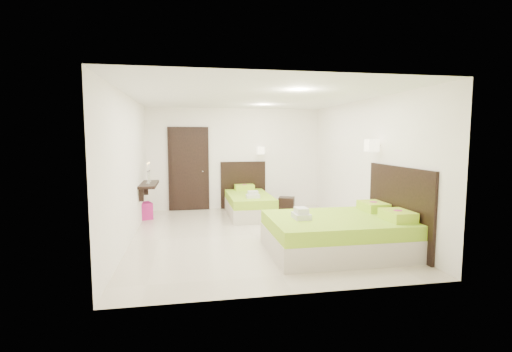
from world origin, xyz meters
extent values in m
plane|color=beige|center=(0.00, 0.00, 0.00)|extent=(5.50, 5.50, 0.00)
cube|color=beige|center=(0.20, 1.77, 0.16)|extent=(0.98, 1.96, 0.31)
cube|color=#80B81D|center=(0.20, 1.77, 0.41)|extent=(0.97, 1.94, 0.20)
cube|color=black|center=(0.20, 2.72, 0.61)|extent=(1.18, 0.05, 1.23)
cube|color=#B0DB28|center=(0.20, 2.50, 0.58)|extent=(0.49, 0.33, 0.14)
cylinder|color=#CD307A|center=(0.20, 2.50, 0.65)|extent=(0.12, 0.12, 0.00)
cube|color=silver|center=(0.20, 1.23, 0.55)|extent=(0.29, 0.22, 0.08)
cube|color=silver|center=(0.20, 1.23, 0.63)|extent=(0.22, 0.16, 0.08)
cube|color=white|center=(0.64, 2.57, 1.52)|extent=(0.18, 0.18, 0.20)
cylinder|color=#2D2116|center=(0.64, 2.65, 1.52)|extent=(0.03, 0.16, 0.03)
cube|color=beige|center=(1.14, -1.29, 0.18)|extent=(2.21, 1.66, 0.35)
cube|color=#80B81D|center=(1.14, -1.29, 0.46)|extent=(2.19, 1.64, 0.22)
cube|color=black|center=(2.22, -1.29, 0.69)|extent=(0.05, 1.88, 1.38)
cube|color=#B0DB28|center=(1.97, -1.68, 0.65)|extent=(0.38, 0.55, 0.15)
cylinder|color=#CD307A|center=(1.97, -1.68, 0.73)|extent=(0.13, 0.13, 0.00)
cube|color=#B0DB28|center=(1.97, -0.90, 0.65)|extent=(0.38, 0.55, 0.15)
cylinder|color=#CD307A|center=(1.97, -0.90, 0.73)|extent=(0.13, 0.13, 0.00)
cube|color=silver|center=(0.54, -1.29, 0.62)|extent=(0.24, 0.33, 0.09)
cube|color=silver|center=(0.54, -1.29, 0.71)|extent=(0.18, 0.25, 0.09)
cube|color=white|center=(2.07, -0.59, 1.71)|extent=(0.20, 0.20, 0.22)
cylinder|color=#2D2116|center=(2.15, -0.59, 1.71)|extent=(0.16, 0.03, 0.03)
cube|color=black|center=(1.23, 2.15, 0.17)|extent=(0.48, 0.46, 0.34)
cube|color=#A61666|center=(-2.25, 1.81, 0.19)|extent=(0.49, 0.49, 0.38)
cube|color=black|center=(-1.20, 2.71, 1.05)|extent=(1.02, 0.06, 2.14)
cube|color=black|center=(-1.20, 2.67, 1.05)|extent=(0.88, 0.04, 2.06)
cylinder|color=silver|center=(-0.85, 2.64, 1.00)|extent=(0.03, 0.10, 0.03)
cube|color=black|center=(-2.08, 1.60, 0.82)|extent=(0.35, 1.20, 0.06)
cube|color=black|center=(-2.19, 1.15, 0.67)|extent=(0.10, 0.04, 0.30)
cube|color=black|center=(-2.19, 2.05, 0.67)|extent=(0.10, 0.04, 0.30)
cylinder|color=silver|center=(-2.08, 1.45, 0.86)|extent=(0.10, 0.10, 0.02)
cylinder|color=silver|center=(-2.08, 1.45, 0.98)|extent=(0.02, 0.02, 0.22)
cone|color=silver|center=(-2.08, 1.45, 1.11)|extent=(0.07, 0.07, 0.04)
cylinder|color=white|center=(-2.08, 1.45, 1.20)|extent=(0.02, 0.02, 0.15)
sphere|color=#FFB23F|center=(-2.08, 1.45, 1.29)|extent=(0.02, 0.02, 0.02)
cylinder|color=silver|center=(-2.08, 1.75, 0.86)|extent=(0.10, 0.10, 0.02)
cylinder|color=silver|center=(-2.08, 1.75, 0.98)|extent=(0.02, 0.02, 0.22)
cone|color=silver|center=(-2.08, 1.75, 1.11)|extent=(0.07, 0.07, 0.04)
cylinder|color=white|center=(-2.08, 1.75, 1.20)|extent=(0.02, 0.02, 0.15)
sphere|color=#FFB23F|center=(-2.08, 1.75, 1.29)|extent=(0.02, 0.02, 0.02)
camera|label=1|loc=(-1.21, -6.83, 1.86)|focal=26.00mm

